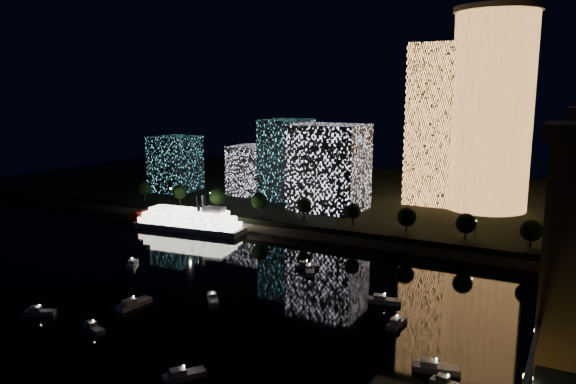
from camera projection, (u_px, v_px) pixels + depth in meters
name	position (u px, v px, depth m)	size (l,w,h in m)	color
ground	(247.00, 336.00, 125.21)	(520.00, 520.00, 0.00)	black
far_bank	(430.00, 201.00, 263.38)	(420.00, 160.00, 5.00)	black
seawall	(373.00, 242.00, 195.98)	(420.00, 6.00, 3.00)	#6B5E4C
tower_cylindrical	(492.00, 110.00, 227.34)	(34.00, 34.00, 81.14)	#FEA651
tower_rectangular	(436.00, 125.00, 241.45)	(21.43, 21.43, 68.19)	#FEA651
midrise_blocks	(275.00, 165.00, 250.74)	(107.85, 37.35, 35.84)	white
riverboat	(184.00, 220.00, 218.73)	(49.27, 14.83, 14.62)	silver
motorboats	(253.00, 309.00, 138.12)	(109.17, 77.85, 2.78)	silver
esplanade_trees	(314.00, 207.00, 211.64)	(166.56, 6.97, 8.99)	black
street_lamps	(302.00, 206.00, 220.85)	(132.70, 0.70, 5.65)	black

